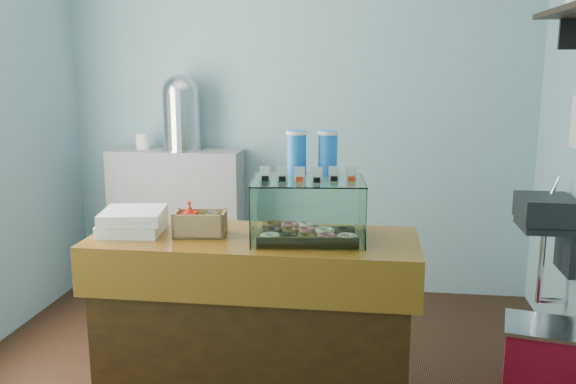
# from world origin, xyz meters

# --- Properties ---
(ground) EXTENTS (3.50, 3.50, 0.00)m
(ground) POSITION_xyz_m (0.00, 0.00, 0.00)
(ground) COLOR black
(ground) RESTS_ON ground
(room_shell) EXTENTS (3.54, 3.04, 2.82)m
(room_shell) POSITION_xyz_m (0.03, 0.01, 1.71)
(room_shell) COLOR #83B4C0
(room_shell) RESTS_ON ground
(counter) EXTENTS (1.60, 0.60, 0.90)m
(counter) POSITION_xyz_m (0.00, -0.25, 0.46)
(counter) COLOR #3B240B
(counter) RESTS_ON ground
(back_shelf) EXTENTS (1.00, 0.32, 1.10)m
(back_shelf) POSITION_xyz_m (-0.90, 1.32, 0.55)
(back_shelf) COLOR gray
(back_shelf) RESTS_ON ground
(display_case) EXTENTS (0.57, 0.44, 0.51)m
(display_case) POSITION_xyz_m (0.26, -0.23, 1.07)
(display_case) COLOR #321E0F
(display_case) RESTS_ON counter
(condiment_crate) EXTENTS (0.26, 0.18, 0.17)m
(condiment_crate) POSITION_xyz_m (-0.27, -0.27, 0.96)
(condiment_crate) COLOR #AA7E55
(condiment_crate) RESTS_ON counter
(pastry_boxes) EXTENTS (0.34, 0.34, 0.12)m
(pastry_boxes) POSITION_xyz_m (-0.61, -0.26, 0.96)
(pastry_boxes) COLOR white
(pastry_boxes) RESTS_ON counter
(coffee_urn) EXTENTS (0.31, 0.31, 0.56)m
(coffee_urn) POSITION_xyz_m (-0.84, 1.31, 1.40)
(coffee_urn) COLOR silver
(coffee_urn) RESTS_ON back_shelf
(red_cooler) EXTENTS (0.51, 0.43, 0.39)m
(red_cooler) POSITION_xyz_m (1.51, 0.04, 0.20)
(red_cooler) COLOR #B90E26
(red_cooler) RESTS_ON ground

